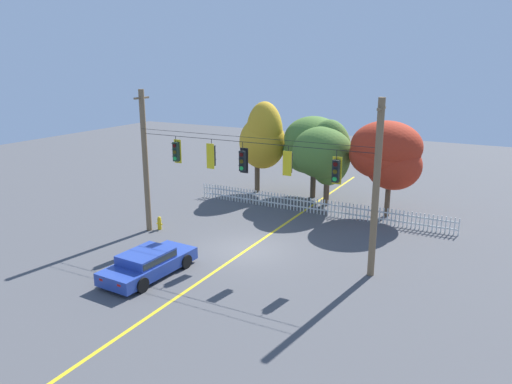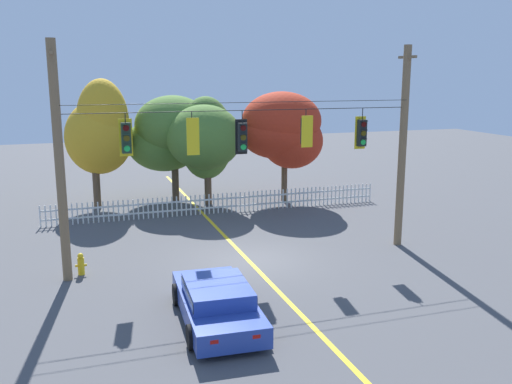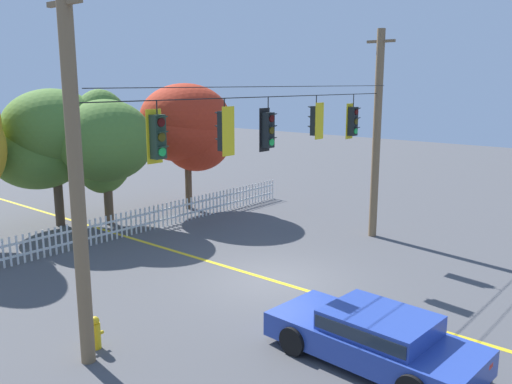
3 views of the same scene
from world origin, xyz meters
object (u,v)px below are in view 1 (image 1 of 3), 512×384
(traffic_signal_northbound_secondary, at_px, (212,156))
(traffic_signal_northbound_primary, at_px, (288,163))
(autumn_maple_far_west, at_px, (387,154))
(parked_car, at_px, (148,262))
(autumn_maple_mid, at_px, (312,145))
(fire_hydrant, at_px, (159,223))
(autumn_maple_near_fence, at_px, (263,139))
(autumn_oak_far_east, at_px, (325,153))
(traffic_signal_eastbound_side, at_px, (176,152))
(traffic_signal_westbound_side, at_px, (336,171))
(traffic_signal_southbound_primary, at_px, (243,161))

(traffic_signal_northbound_secondary, relative_size, traffic_signal_northbound_primary, 1.07)
(autumn_maple_far_west, height_order, parked_car, autumn_maple_far_west)
(autumn_maple_mid, bearing_deg, traffic_signal_northbound_secondary, -95.56)
(autumn_maple_mid, relative_size, fire_hydrant, 7.38)
(autumn_maple_near_fence, bearing_deg, fire_hydrant, -97.72)
(autumn_maple_near_fence, distance_m, fire_hydrant, 10.70)
(parked_car, bearing_deg, autumn_oak_far_east, 77.92)
(traffic_signal_eastbound_side, xyz_separation_m, autumn_oak_far_east, (4.75, 9.16, -1.13))
(autumn_maple_mid, bearing_deg, autumn_maple_near_fence, -173.11)
(traffic_signal_northbound_primary, xyz_separation_m, fire_hydrant, (-8.00, 0.38, -4.28))
(traffic_signal_eastbound_side, distance_m, fire_hydrant, 4.59)
(autumn_maple_far_west, bearing_deg, parked_car, -117.71)
(fire_hydrant, bearing_deg, autumn_oak_far_east, 53.92)
(traffic_signal_northbound_secondary, xyz_separation_m, parked_car, (-0.39, -4.64, -4.01))
(traffic_signal_eastbound_side, distance_m, autumn_maple_near_fence, 10.41)
(autumn_maple_near_fence, height_order, autumn_maple_far_west, autumn_maple_near_fence)
(autumn_maple_near_fence, relative_size, autumn_oak_far_east, 1.16)
(traffic_signal_westbound_side, xyz_separation_m, fire_hydrant, (-10.28, 0.36, -4.14))
(traffic_signal_westbound_side, bearing_deg, parked_car, -145.66)
(traffic_signal_northbound_secondary, distance_m, traffic_signal_northbound_primary, 4.16)
(traffic_signal_eastbound_side, relative_size, traffic_signal_westbound_side, 0.93)
(autumn_maple_far_west, bearing_deg, autumn_oak_far_east, 173.28)
(autumn_maple_near_fence, distance_m, autumn_oak_far_east, 5.21)
(autumn_oak_far_east, distance_m, autumn_maple_far_west, 4.09)
(parked_car, relative_size, fire_hydrant, 6.09)
(traffic_signal_eastbound_side, distance_m, traffic_signal_westbound_side, 8.62)
(traffic_signal_westbound_side, bearing_deg, traffic_signal_southbound_primary, 180.00)
(traffic_signal_southbound_primary, bearing_deg, autumn_maple_near_fence, 112.29)
(traffic_signal_westbound_side, xyz_separation_m, autumn_oak_far_east, (-3.87, 9.16, -1.02))
(parked_car, xyz_separation_m, fire_hydrant, (-3.46, 5.02, -0.23))
(traffic_signal_southbound_primary, relative_size, autumn_maple_mid, 0.27)
(traffic_signal_eastbound_side, relative_size, autumn_oak_far_east, 0.26)
(traffic_signal_eastbound_side, relative_size, parked_car, 0.31)
(traffic_signal_eastbound_side, relative_size, traffic_signal_northbound_primary, 1.05)
(autumn_maple_mid, height_order, autumn_oak_far_east, autumn_maple_mid)
(traffic_signal_westbound_side, height_order, parked_car, traffic_signal_westbound_side)
(autumn_oak_far_east, distance_m, fire_hydrant, 11.33)
(traffic_signal_northbound_primary, bearing_deg, traffic_signal_southbound_primary, 179.55)
(traffic_signal_northbound_primary, bearing_deg, autumn_maple_far_west, 74.20)
(autumn_maple_mid, xyz_separation_m, parked_car, (-1.44, -15.47, -2.99))
(traffic_signal_southbound_primary, distance_m, autumn_oak_far_east, 9.25)
(traffic_signal_eastbound_side, bearing_deg, traffic_signal_southbound_primary, -0.00)
(traffic_signal_eastbound_side, bearing_deg, traffic_signal_westbound_side, -0.00)
(traffic_signal_northbound_primary, xyz_separation_m, autumn_maple_near_fence, (-6.64, 10.40, -0.79))
(traffic_signal_eastbound_side, bearing_deg, autumn_maple_far_west, 44.62)
(traffic_signal_southbound_primary, xyz_separation_m, parked_car, (-2.16, -4.66, -3.92))
(traffic_signal_northbound_secondary, xyz_separation_m, autumn_oak_far_east, (2.57, 9.18, -1.12))
(traffic_signal_eastbound_side, bearing_deg, autumn_oak_far_east, 62.60)
(autumn_maple_mid, height_order, parked_car, autumn_maple_mid)
(traffic_signal_westbound_side, bearing_deg, autumn_maple_near_fence, 130.68)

